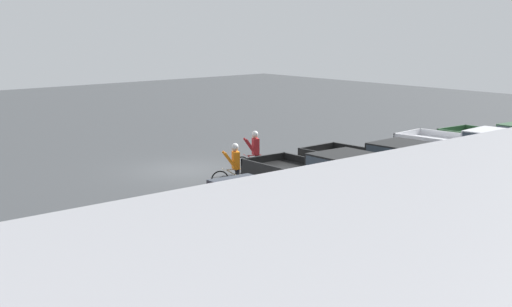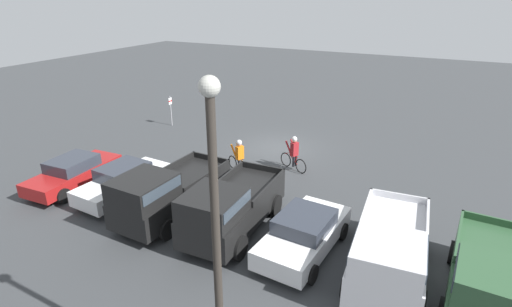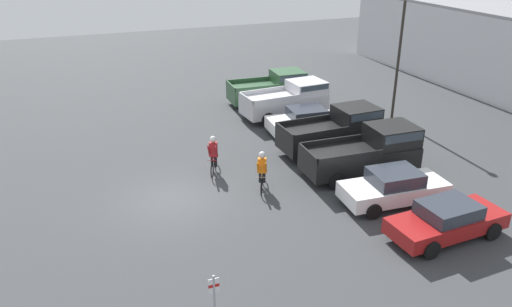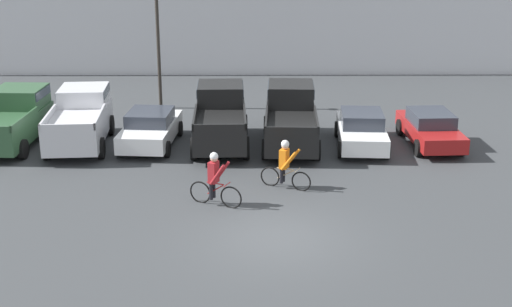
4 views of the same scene
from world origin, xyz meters
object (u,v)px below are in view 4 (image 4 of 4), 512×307
(pickup_truck_0, at_px, (12,118))
(pickup_truck_1, at_px, (80,118))
(cyclist_0, at_px, (285,163))
(pickup_truck_2, at_px, (220,116))
(lamppost, at_px, (157,20))
(pickup_truck_3, at_px, (291,116))
(sedan_2, at_px, (430,128))
(sedan_1, at_px, (361,130))
(sedan_0, at_px, (151,128))
(cyclist_1, at_px, (215,178))

(pickup_truck_0, bearing_deg, pickup_truck_1, -1.41)
(cyclist_0, bearing_deg, pickup_truck_2, 115.39)
(pickup_truck_0, xyz_separation_m, lamppost, (5.25, 5.60, 3.11))
(pickup_truck_2, height_order, pickup_truck_3, pickup_truck_2)
(pickup_truck_0, relative_size, cyclist_0, 2.87)
(pickup_truck_3, distance_m, sedan_2, 5.61)
(sedan_1, distance_m, cyclist_0, 5.53)
(pickup_truck_0, relative_size, sedan_0, 1.12)
(sedan_1, bearing_deg, cyclist_1, -132.76)
(pickup_truck_0, distance_m, pickup_truck_1, 2.76)
(sedan_0, relative_size, pickup_truck_3, 0.83)
(pickup_truck_1, bearing_deg, cyclist_0, -32.07)
(pickup_truck_3, height_order, cyclist_1, pickup_truck_3)
(cyclist_0, bearing_deg, sedan_2, 38.42)
(cyclist_1, relative_size, lamppost, 0.25)
(sedan_0, bearing_deg, sedan_1, -1.79)
(pickup_truck_3, xyz_separation_m, sedan_2, (5.58, -0.33, -0.43))
(pickup_truck_0, distance_m, pickup_truck_2, 8.37)
(cyclist_1, bearing_deg, pickup_truck_3, 67.44)
(pickup_truck_2, distance_m, cyclist_0, 5.56)
(pickup_truck_3, bearing_deg, sedan_2, -3.36)
(sedan_0, bearing_deg, cyclist_0, -42.57)
(pickup_truck_0, xyz_separation_m, cyclist_0, (10.75, -5.08, -0.18))
(sedan_0, distance_m, pickup_truck_2, 2.83)
(cyclist_0, xyz_separation_m, lamppost, (-5.50, 10.68, 3.30))
(pickup_truck_1, xyz_separation_m, sedan_1, (11.23, -0.52, -0.36))
(cyclist_1, xyz_separation_m, lamppost, (-3.20, 12.16, 3.28))
(lamppost, bearing_deg, pickup_truck_2, -61.16)
(pickup_truck_0, relative_size, sedan_2, 1.10)
(pickup_truck_2, xyz_separation_m, cyclist_0, (2.38, -5.02, -0.27))
(pickup_truck_1, xyz_separation_m, pickup_truck_3, (8.44, 0.10, 0.04))
(sedan_2, bearing_deg, pickup_truck_0, 179.00)
(pickup_truck_3, relative_size, sedan_1, 1.21)
(pickup_truck_0, relative_size, pickup_truck_1, 0.95)
(pickup_truck_1, height_order, sedan_0, pickup_truck_1)
(sedan_1, bearing_deg, pickup_truck_3, 167.29)
(sedan_2, height_order, lamppost, lamppost)
(sedan_1, distance_m, lamppost, 11.24)
(sedan_1, bearing_deg, cyclist_0, -125.77)
(pickup_truck_3, xyz_separation_m, cyclist_1, (-2.74, -6.60, -0.22))
(sedan_2, distance_m, cyclist_0, 7.70)
(pickup_truck_2, height_order, lamppost, lamppost)
(pickup_truck_1, height_order, cyclist_0, pickup_truck_1)
(sedan_0, bearing_deg, sedan_2, 0.19)
(pickup_truck_2, xyz_separation_m, lamppost, (-3.12, 5.66, 3.03))
(pickup_truck_1, xyz_separation_m, lamppost, (2.50, 5.67, 3.09))
(lamppost, bearing_deg, pickup_truck_0, -133.17)
(sedan_0, distance_m, cyclist_1, 6.87)
(sedan_1, height_order, cyclist_1, cyclist_1)
(sedan_0, xyz_separation_m, cyclist_1, (2.88, -6.24, 0.19))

